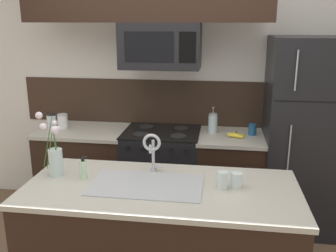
{
  "coord_description": "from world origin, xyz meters",
  "views": [
    {
      "loc": [
        0.58,
        -2.64,
        1.99
      ],
      "look_at": [
        0.16,
        0.27,
        1.16
      ],
      "focal_mm": 40.0,
      "sensor_mm": 36.0,
      "label": 1
    }
  ],
  "objects_px": {
    "stove_range": "(162,174)",
    "microwave": "(161,46)",
    "flower_vase": "(55,156)",
    "drinking_glass": "(223,180)",
    "french_press": "(213,123)",
    "sink_faucet": "(152,148)",
    "spare_glass": "(236,180)",
    "storage_jar_tall": "(52,121)",
    "coffee_tin": "(252,129)",
    "storage_jar_medium": "(63,121)",
    "dish_soap_bottle": "(83,169)",
    "refrigerator": "(311,136)",
    "banana_bunch": "(236,135)"
  },
  "relations": [
    {
      "from": "flower_vase",
      "to": "french_press",
      "type": "bearing_deg",
      "value": 48.57
    },
    {
      "from": "banana_bunch",
      "to": "flower_vase",
      "type": "height_order",
      "value": "flower_vase"
    },
    {
      "from": "sink_faucet",
      "to": "drinking_glass",
      "type": "xyz_separation_m",
      "value": [
        0.51,
        -0.2,
        -0.14
      ]
    },
    {
      "from": "stove_range",
      "to": "storage_jar_tall",
      "type": "height_order",
      "value": "storage_jar_tall"
    },
    {
      "from": "sink_faucet",
      "to": "drinking_glass",
      "type": "relative_size",
      "value": 2.5
    },
    {
      "from": "spare_glass",
      "to": "flower_vase",
      "type": "height_order",
      "value": "flower_vase"
    },
    {
      "from": "stove_range",
      "to": "french_press",
      "type": "distance_m",
      "value": 0.75
    },
    {
      "from": "stove_range",
      "to": "drinking_glass",
      "type": "bearing_deg",
      "value": -63.62
    },
    {
      "from": "refrigerator",
      "to": "banana_bunch",
      "type": "distance_m",
      "value": 0.71
    },
    {
      "from": "microwave",
      "to": "sink_faucet",
      "type": "height_order",
      "value": "microwave"
    },
    {
      "from": "storage_jar_tall",
      "to": "coffee_tin",
      "type": "xyz_separation_m",
      "value": [
        2.05,
        0.04,
        -0.02
      ]
    },
    {
      "from": "microwave",
      "to": "flower_vase",
      "type": "distance_m",
      "value": 1.47
    },
    {
      "from": "coffee_tin",
      "to": "flower_vase",
      "type": "xyz_separation_m",
      "value": [
        -1.48,
        -1.22,
        0.1
      ]
    },
    {
      "from": "french_press",
      "to": "dish_soap_bottle",
      "type": "xyz_separation_m",
      "value": [
        -0.87,
        -1.26,
        -0.03
      ]
    },
    {
      "from": "microwave",
      "to": "sink_faucet",
      "type": "xyz_separation_m",
      "value": [
        0.1,
        -1.01,
        -0.66
      ]
    },
    {
      "from": "spare_glass",
      "to": "sink_faucet",
      "type": "bearing_deg",
      "value": 165.38
    },
    {
      "from": "stove_range",
      "to": "drinking_glass",
      "type": "xyz_separation_m",
      "value": [
        0.61,
        -1.23,
        0.51
      ]
    },
    {
      "from": "refrigerator",
      "to": "coffee_tin",
      "type": "distance_m",
      "value": 0.55
    },
    {
      "from": "stove_range",
      "to": "coffee_tin",
      "type": "bearing_deg",
      "value": 3.21
    },
    {
      "from": "dish_soap_bottle",
      "to": "drinking_glass",
      "type": "height_order",
      "value": "dish_soap_bottle"
    },
    {
      "from": "storage_jar_medium",
      "to": "banana_bunch",
      "type": "xyz_separation_m",
      "value": [
        1.77,
        -0.07,
        -0.05
      ]
    },
    {
      "from": "storage_jar_tall",
      "to": "coffee_tin",
      "type": "relative_size",
      "value": 1.39
    },
    {
      "from": "dish_soap_bottle",
      "to": "spare_glass",
      "type": "relative_size",
      "value": 1.59
    },
    {
      "from": "coffee_tin",
      "to": "drinking_glass",
      "type": "distance_m",
      "value": 1.31
    },
    {
      "from": "banana_bunch",
      "to": "spare_glass",
      "type": "height_order",
      "value": "spare_glass"
    },
    {
      "from": "sink_faucet",
      "to": "spare_glass",
      "type": "relative_size",
      "value": 2.94
    },
    {
      "from": "storage_jar_tall",
      "to": "french_press",
      "type": "bearing_deg",
      "value": 1.84
    },
    {
      "from": "drinking_glass",
      "to": "microwave",
      "type": "bearing_deg",
      "value": 116.77
    },
    {
      "from": "french_press",
      "to": "flower_vase",
      "type": "distance_m",
      "value": 1.65
    },
    {
      "from": "stove_range",
      "to": "microwave",
      "type": "distance_m",
      "value": 1.3
    },
    {
      "from": "french_press",
      "to": "coffee_tin",
      "type": "distance_m",
      "value": 0.39
    },
    {
      "from": "microwave",
      "to": "french_press",
      "type": "bearing_deg",
      "value": 9.11
    },
    {
      "from": "dish_soap_bottle",
      "to": "french_press",
      "type": "bearing_deg",
      "value": 55.18
    },
    {
      "from": "coffee_tin",
      "to": "dish_soap_bottle",
      "type": "height_order",
      "value": "dish_soap_bottle"
    },
    {
      "from": "storage_jar_medium",
      "to": "spare_glass",
      "type": "height_order",
      "value": "storage_jar_medium"
    },
    {
      "from": "banana_bunch",
      "to": "flower_vase",
      "type": "distance_m",
      "value": 1.73
    },
    {
      "from": "stove_range",
      "to": "storage_jar_medium",
      "type": "relative_size",
      "value": 6.11
    },
    {
      "from": "microwave",
      "to": "drinking_glass",
      "type": "bearing_deg",
      "value": -63.23
    },
    {
      "from": "stove_range",
      "to": "coffee_tin",
      "type": "height_order",
      "value": "coffee_tin"
    },
    {
      "from": "flower_vase",
      "to": "sink_faucet",
      "type": "bearing_deg",
      "value": 11.78
    },
    {
      "from": "french_press",
      "to": "coffee_tin",
      "type": "xyz_separation_m",
      "value": [
        0.39,
        -0.01,
        -0.04
      ]
    },
    {
      "from": "coffee_tin",
      "to": "spare_glass",
      "type": "relative_size",
      "value": 1.06
    },
    {
      "from": "storage_jar_tall",
      "to": "drinking_glass",
      "type": "bearing_deg",
      "value": -34.87
    },
    {
      "from": "drinking_glass",
      "to": "flower_vase",
      "type": "bearing_deg",
      "value": 177.46
    },
    {
      "from": "storage_jar_medium",
      "to": "refrigerator",
      "type": "bearing_deg",
      "value": 0.27
    },
    {
      "from": "french_press",
      "to": "sink_faucet",
      "type": "xyz_separation_m",
      "value": [
        -0.41,
        -1.09,
        0.1
      ]
    },
    {
      "from": "refrigerator",
      "to": "coffee_tin",
      "type": "relative_size",
      "value": 16.89
    },
    {
      "from": "microwave",
      "to": "drinking_glass",
      "type": "relative_size",
      "value": 6.09
    },
    {
      "from": "stove_range",
      "to": "coffee_tin",
      "type": "distance_m",
      "value": 1.03
    },
    {
      "from": "sink_faucet",
      "to": "storage_jar_tall",
      "type": "bearing_deg",
      "value": 140.49
    }
  ]
}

